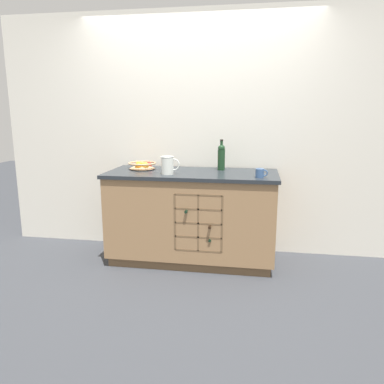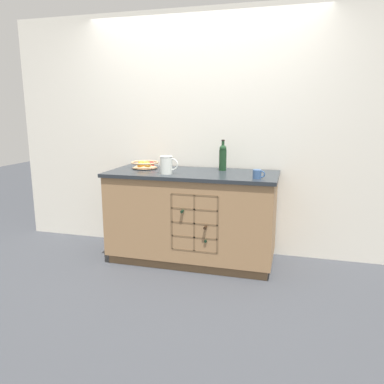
{
  "view_description": "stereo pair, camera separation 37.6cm",
  "coord_description": "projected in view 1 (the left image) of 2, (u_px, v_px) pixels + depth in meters",
  "views": [
    {
      "loc": [
        0.61,
        -3.63,
        1.51
      ],
      "look_at": [
        0.0,
        0.0,
        0.72
      ],
      "focal_mm": 35.0,
      "sensor_mm": 36.0,
      "label": 1
    },
    {
      "loc": [
        0.98,
        -3.54,
        1.51
      ],
      "look_at": [
        0.0,
        0.0,
        0.72
      ],
      "focal_mm": 35.0,
      "sensor_mm": 36.0,
      "label": 2
    }
  ],
  "objects": [
    {
      "name": "ground_plane",
      "position": [
        192.0,
        259.0,
        3.91
      ],
      "size": [
        14.0,
        14.0,
        0.0
      ],
      "primitive_type": "plane",
      "color": "#383A3F"
    },
    {
      "name": "fruit_bowl",
      "position": [
        142.0,
        165.0,
        3.88
      ],
      "size": [
        0.29,
        0.29,
        0.09
      ],
      "color": "tan",
      "rests_on": "kitchen_island"
    },
    {
      "name": "standing_wine_bottle",
      "position": [
        221.0,
        156.0,
        3.82
      ],
      "size": [
        0.08,
        0.08,
        0.31
      ],
      "color": "#19381E",
      "rests_on": "kitchen_island"
    },
    {
      "name": "white_pitcher",
      "position": [
        168.0,
        165.0,
        3.57
      ],
      "size": [
        0.18,
        0.12,
        0.17
      ],
      "color": "silver",
      "rests_on": "kitchen_island"
    },
    {
      "name": "back_wall",
      "position": [
        198.0,
        134.0,
        4.04
      ],
      "size": [
        4.4,
        0.06,
        2.55
      ],
      "primitive_type": "cube",
      "color": "silver",
      "rests_on": "ground_plane"
    },
    {
      "name": "ceramic_mug",
      "position": [
        260.0,
        173.0,
        3.4
      ],
      "size": [
        0.11,
        0.08,
        0.08
      ],
      "color": "#385684",
      "rests_on": "kitchen_island"
    },
    {
      "name": "kitchen_island",
      "position": [
        192.0,
        216.0,
        3.81
      ],
      "size": [
        1.69,
        0.74,
        0.93
      ],
      "color": "brown",
      "rests_on": "ground_plane"
    }
  ]
}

